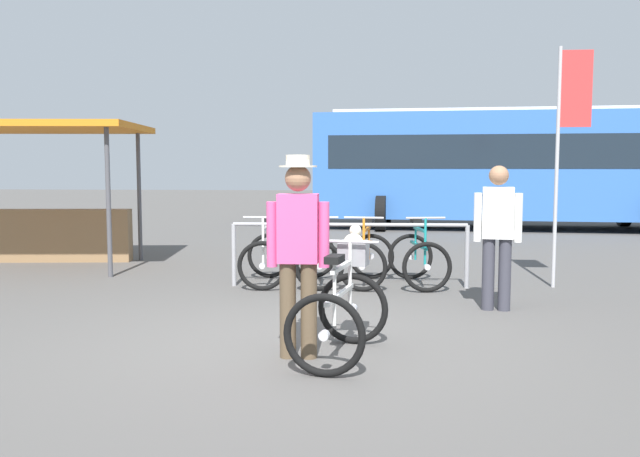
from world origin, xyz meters
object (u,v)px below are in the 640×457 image
(bus_distant, at_px, (509,162))
(banner_flag, at_px, (569,121))
(racked_bike_teal, at_px, (418,259))
(racked_bike_red, at_px, (316,258))
(market_stall, at_px, (51,181))
(featured_bicycle, at_px, (343,300))
(pedestrian_with_backpack, at_px, (497,228))
(person_with_featured_bike, at_px, (298,248))
(racked_bike_orange, at_px, (367,258))
(racked_bike_white, at_px, (266,258))

(bus_distant, height_order, banner_flag, banner_flag)
(racked_bike_teal, relative_size, banner_flag, 0.38)
(racked_bike_teal, xyz_separation_m, bus_distant, (2.87, 8.75, 1.37))
(racked_bike_red, xyz_separation_m, market_stall, (-4.52, 1.47, 1.03))
(featured_bicycle, distance_m, bus_distant, 12.85)
(pedestrian_with_backpack, height_order, bus_distant, bus_distant)
(featured_bicycle, xyz_separation_m, person_with_featured_bike, (-0.38, -0.11, 0.46))
(pedestrian_with_backpack, height_order, market_stall, market_stall)
(pedestrian_with_backpack, distance_m, banner_flag, 2.31)
(racked_bike_red, relative_size, market_stall, 0.36)
(featured_bicycle, relative_size, banner_flag, 0.39)
(racked_bike_red, relative_size, racked_bike_orange, 1.06)
(racked_bike_teal, distance_m, banner_flag, 2.69)
(racked_bike_orange, relative_size, banner_flag, 0.36)
(racked_bike_teal, bearing_deg, racked_bike_white, -178.36)
(racked_bike_red, height_order, racked_bike_orange, same)
(racked_bike_orange, bearing_deg, racked_bike_white, -178.36)
(racked_bike_white, distance_m, banner_flag, 4.45)
(racked_bike_red, distance_m, featured_bicycle, 3.49)
(racked_bike_red, xyz_separation_m, racked_bike_teal, (1.40, 0.04, 0.00))
(featured_bicycle, bearing_deg, racked_bike_white, 109.89)
(racked_bike_orange, relative_size, featured_bicycle, 0.92)
(person_with_featured_bike, height_order, banner_flag, banner_flag)
(racked_bike_red, height_order, racked_bike_teal, same)
(racked_bike_red, height_order, person_with_featured_bike, person_with_featured_bike)
(featured_bicycle, bearing_deg, market_stall, 135.80)
(racked_bike_red, xyz_separation_m, person_with_featured_bike, (0.17, -3.56, 0.58))
(racked_bike_white, xyz_separation_m, banner_flag, (4.05, 0.07, 1.86))
(person_with_featured_bike, bearing_deg, racked_bike_orange, 81.51)
(person_with_featured_bike, xyz_separation_m, pedestrian_with_backpack, (2.02, 2.09, -0.01))
(racked_bike_white, distance_m, market_stall, 4.23)
(racked_bike_orange, height_order, market_stall, market_stall)
(racked_bike_orange, xyz_separation_m, featured_bicycle, (-0.16, -3.47, 0.12))
(racked_bike_teal, xyz_separation_m, pedestrian_with_backpack, (0.79, -1.50, 0.57))
(racked_bike_red, bearing_deg, market_stall, 161.95)
(racked_bike_white, height_order, pedestrian_with_backpack, pedestrian_with_backpack)
(bus_distant, bearing_deg, racked_bike_orange, -112.16)
(racked_bike_red, height_order, bus_distant, bus_distant)
(pedestrian_with_backpack, xyz_separation_m, banner_flag, (1.16, 1.52, 1.29))
(racked_bike_teal, bearing_deg, market_stall, 166.39)
(pedestrian_with_backpack, bearing_deg, bus_distant, 78.51)
(bus_distant, bearing_deg, racked_bike_teal, -108.16)
(pedestrian_with_backpack, xyz_separation_m, bus_distant, (2.08, 10.25, 0.80))
(pedestrian_with_backpack, height_order, banner_flag, banner_flag)
(racked_bike_red, bearing_deg, racked_bike_orange, 1.64)
(banner_flag, bearing_deg, market_stall, 169.76)
(banner_flag, bearing_deg, racked_bike_white, -178.97)
(market_stall, xyz_separation_m, banner_flag, (7.87, -1.42, 0.84))
(racked_bike_white, relative_size, featured_bicycle, 0.90)
(racked_bike_orange, bearing_deg, racked_bike_teal, 1.64)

